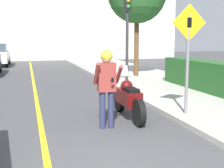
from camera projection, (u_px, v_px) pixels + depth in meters
name	position (u px, v px, depth m)	size (l,w,h in m)	color
sidewalk_curb	(216.00, 102.00, 9.73)	(4.40, 44.00, 0.13)	#ADA89E
road_center_line	(37.00, 101.00, 10.24)	(0.12, 36.00, 0.01)	yellow
building_backdrop	(35.00, 15.00, 28.88)	(28.00, 1.20, 8.43)	beige
motorcycle	(128.00, 99.00, 8.01)	(0.62, 2.23, 1.31)	black
person_biker	(107.00, 80.00, 7.01)	(0.59, 0.49, 1.80)	#282D4C
crossing_sign	(188.00, 49.00, 7.78)	(0.91, 0.08, 2.75)	slate
traffic_light	(127.00, 21.00, 12.39)	(0.26, 0.30, 3.75)	#2D2D30
hedge_row	(212.00, 77.00, 11.32)	(0.90, 6.00, 1.07)	#235623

